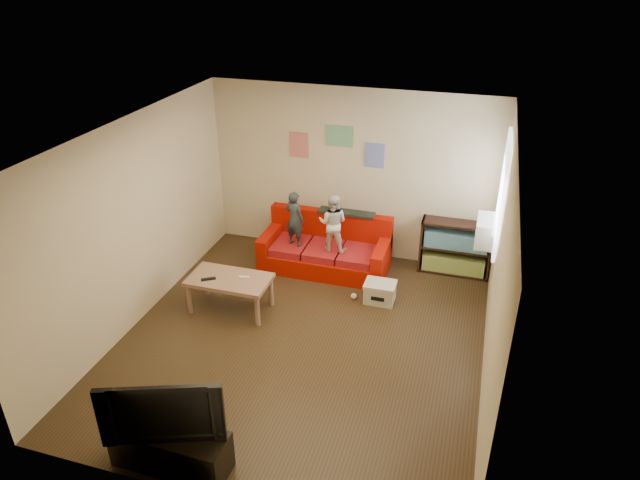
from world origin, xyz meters
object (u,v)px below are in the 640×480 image
(child_b, at_px, (333,223))
(bookshelf, at_px, (455,250))
(sofa, at_px, (326,250))
(tv_stand, at_px, (171,449))
(child_a, at_px, (295,219))
(file_box, at_px, (380,292))
(coffee_table, at_px, (230,282))
(television, at_px, (164,406))

(child_b, xyz_separation_m, bookshelf, (1.78, 0.57, -0.48))
(sofa, distance_m, tv_stand, 4.16)
(child_a, distance_m, tv_stand, 4.03)
(sofa, xyz_separation_m, file_box, (1.01, -0.74, -0.13))
(coffee_table, height_order, television, television)
(child_a, height_order, child_b, child_b)
(child_b, height_order, file_box, child_b)
(sofa, bearing_deg, bookshelf, 11.72)
(child_b, relative_size, tv_stand, 0.78)
(coffee_table, bearing_deg, sofa, 58.37)
(child_a, height_order, file_box, child_a)
(file_box, bearing_deg, television, -111.69)
(bookshelf, bearing_deg, child_b, -162.35)
(coffee_table, relative_size, file_box, 2.54)
(child_a, bearing_deg, television, 109.30)
(coffee_table, relative_size, television, 0.98)
(coffee_table, bearing_deg, child_b, 51.29)
(child_b, xyz_separation_m, television, (-0.50, -3.98, -0.10))
(child_b, bearing_deg, tv_stand, 80.21)
(file_box, bearing_deg, bookshelf, 50.90)
(file_box, bearing_deg, coffee_table, -158.09)
(child_a, relative_size, bookshelf, 0.82)
(tv_stand, bearing_deg, child_b, 83.74)
(child_b, bearing_deg, sofa, -51.07)
(television, bearing_deg, file_box, 48.15)
(child_a, distance_m, television, 3.98)
(coffee_table, height_order, bookshelf, bookshelf)
(bookshelf, relative_size, file_box, 2.42)
(bookshelf, xyz_separation_m, tv_stand, (-2.28, -4.55, -0.16))
(coffee_table, distance_m, bookshelf, 3.45)
(child_a, bearing_deg, coffee_table, 88.20)
(sofa, height_order, file_box, sofa)
(child_a, bearing_deg, sofa, -141.91)
(sofa, xyz_separation_m, coffee_table, (-0.93, -1.52, 0.14))
(coffee_table, height_order, tv_stand, coffee_table)
(tv_stand, bearing_deg, bookshelf, 64.25)
(child_a, xyz_separation_m, television, (0.10, -3.98, -0.09))
(sofa, bearing_deg, television, -94.83)
(coffee_table, relative_size, tv_stand, 0.96)
(sofa, height_order, bookshelf, sofa)
(coffee_table, xyz_separation_m, file_box, (1.94, 0.78, -0.28))
(child_a, xyz_separation_m, child_b, (0.60, 0.00, 0.01))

